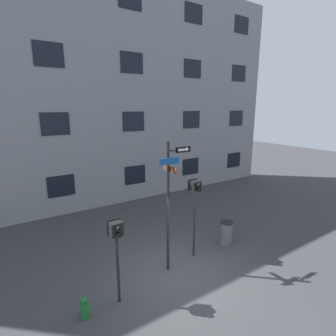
# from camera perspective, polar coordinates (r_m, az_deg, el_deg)

# --- Properties ---
(ground_plane) EXTENTS (60.00, 60.00, 0.00)m
(ground_plane) POSITION_cam_1_polar(r_m,az_deg,el_deg) (9.01, 2.60, -22.59)
(ground_plane) COLOR #38383A
(building_facade) EXTENTS (24.00, 0.63, 12.02)m
(building_facade) POSITION_cam_1_polar(r_m,az_deg,el_deg) (14.15, -15.87, 15.66)
(building_facade) COLOR gray
(building_facade) RESTS_ON ground_plane
(street_sign_pole) EXTENTS (1.18, 0.73, 4.27)m
(street_sign_pole) POSITION_cam_1_polar(r_m,az_deg,el_deg) (8.23, 0.43, -6.28)
(street_sign_pole) COLOR black
(street_sign_pole) RESTS_ON ground_plane
(pedestrian_signal_left) EXTENTS (0.39, 0.40, 2.40)m
(pedestrian_signal_left) POSITION_cam_1_polar(r_m,az_deg,el_deg) (7.21, -11.12, -14.98)
(pedestrian_signal_left) COLOR black
(pedestrian_signal_left) RESTS_ON ground_plane
(pedestrian_signal_right) EXTENTS (0.40, 0.40, 2.84)m
(pedestrian_signal_right) POSITION_cam_1_polar(r_m,az_deg,el_deg) (9.12, 5.90, -6.34)
(pedestrian_signal_right) COLOR black
(pedestrian_signal_right) RESTS_ON ground_plane
(fire_hydrant) EXTENTS (0.36, 0.20, 0.60)m
(fire_hydrant) POSITION_cam_1_polar(r_m,az_deg,el_deg) (7.82, -17.76, -27.03)
(fire_hydrant) COLOR #196028
(fire_hydrant) RESTS_ON ground_plane
(trash_bin) EXTENTS (0.50, 0.50, 0.93)m
(trash_bin) POSITION_cam_1_polar(r_m,az_deg,el_deg) (10.79, 12.55, -13.58)
(trash_bin) COLOR #59595B
(trash_bin) RESTS_ON ground_plane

